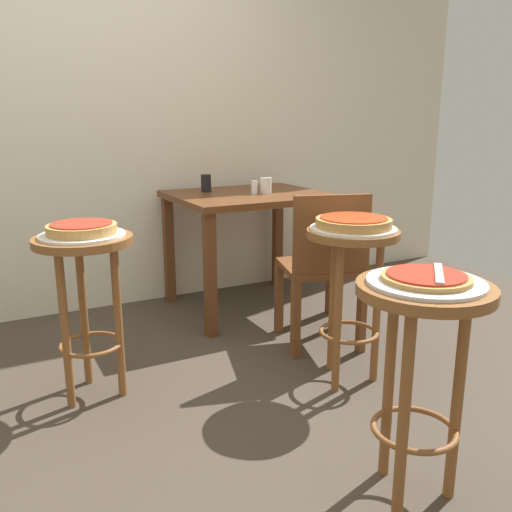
{
  "coord_description": "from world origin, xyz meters",
  "views": [
    {
      "loc": [
        -0.62,
        -1.9,
        1.22
      ],
      "look_at": [
        0.41,
        0.04,
        0.66
      ],
      "focal_mm": 38.2,
      "sensor_mm": 36.0,
      "label": 1
    }
  ],
  "objects_px": {
    "stool_foreground": "(421,341)",
    "cup_far_edge": "(206,183)",
    "pizza_foreground": "(426,277)",
    "pizza_leftside": "(82,228)",
    "condiment_shaker": "(254,187)",
    "cup_near_edge": "(266,185)",
    "serving_plate_foreground": "(426,282)",
    "pizza_middle": "(353,222)",
    "dining_table": "(248,211)",
    "wooden_chair": "(324,264)",
    "stool_middle": "(351,269)",
    "serving_plate_middle": "(353,228)",
    "serving_plate_leftside": "(82,235)",
    "stool_leftside": "(86,278)",
    "pizza_server_knife": "(439,273)"
  },
  "relations": [
    {
      "from": "serving_plate_foreground",
      "to": "cup_far_edge",
      "type": "bearing_deg",
      "value": 85.47
    },
    {
      "from": "stool_foreground",
      "to": "stool_middle",
      "type": "relative_size",
      "value": 1.0
    },
    {
      "from": "stool_middle",
      "to": "stool_leftside",
      "type": "bearing_deg",
      "value": 159.23
    },
    {
      "from": "stool_foreground",
      "to": "condiment_shaker",
      "type": "bearing_deg",
      "value": 78.15
    },
    {
      "from": "pizza_middle",
      "to": "condiment_shaker",
      "type": "distance_m",
      "value": 1.09
    },
    {
      "from": "condiment_shaker",
      "to": "wooden_chair",
      "type": "distance_m",
      "value": 0.78
    },
    {
      "from": "stool_middle",
      "to": "pizza_foreground",
      "type": "bearing_deg",
      "value": -112.48
    },
    {
      "from": "serving_plate_middle",
      "to": "pizza_middle",
      "type": "height_order",
      "value": "pizza_middle"
    },
    {
      "from": "serving_plate_middle",
      "to": "pizza_leftside",
      "type": "distance_m",
      "value": 1.17
    },
    {
      "from": "pizza_middle",
      "to": "pizza_leftside",
      "type": "xyz_separation_m",
      "value": [
        -1.1,
        0.42,
        -0.0
      ]
    },
    {
      "from": "serving_plate_middle",
      "to": "serving_plate_leftside",
      "type": "bearing_deg",
      "value": 159.23
    },
    {
      "from": "dining_table",
      "to": "condiment_shaker",
      "type": "xyz_separation_m",
      "value": [
        0.01,
        -0.06,
        0.16
      ]
    },
    {
      "from": "serving_plate_leftside",
      "to": "wooden_chair",
      "type": "xyz_separation_m",
      "value": [
        1.21,
        -0.03,
        -0.27
      ]
    },
    {
      "from": "pizza_middle",
      "to": "stool_leftside",
      "type": "distance_m",
      "value": 1.19
    },
    {
      "from": "pizza_middle",
      "to": "stool_leftside",
      "type": "bearing_deg",
      "value": 159.23
    },
    {
      "from": "serving_plate_foreground",
      "to": "cup_near_edge",
      "type": "distance_m",
      "value": 1.91
    },
    {
      "from": "serving_plate_leftside",
      "to": "pizza_leftside",
      "type": "bearing_deg",
      "value": 0.0
    },
    {
      "from": "stool_foreground",
      "to": "cup_far_edge",
      "type": "xyz_separation_m",
      "value": [
        0.17,
        2.09,
        0.26
      ]
    },
    {
      "from": "serving_plate_leftside",
      "to": "cup_far_edge",
      "type": "distance_m",
      "value": 1.31
    },
    {
      "from": "stool_leftside",
      "to": "cup_far_edge",
      "type": "bearing_deg",
      "value": 43.87
    },
    {
      "from": "pizza_middle",
      "to": "pizza_leftside",
      "type": "distance_m",
      "value": 1.17
    },
    {
      "from": "serving_plate_leftside",
      "to": "cup_near_edge",
      "type": "xyz_separation_m",
      "value": [
        1.25,
        0.67,
        0.07
      ]
    },
    {
      "from": "pizza_leftside",
      "to": "condiment_shaker",
      "type": "distance_m",
      "value": 1.34
    },
    {
      "from": "cup_far_edge",
      "to": "condiment_shaker",
      "type": "relative_size",
      "value": 1.33
    },
    {
      "from": "serving_plate_middle",
      "to": "cup_near_edge",
      "type": "distance_m",
      "value": 1.1
    },
    {
      "from": "stool_foreground",
      "to": "serving_plate_leftside",
      "type": "height_order",
      "value": "serving_plate_leftside"
    },
    {
      "from": "pizza_middle",
      "to": "serving_plate_leftside",
      "type": "xyz_separation_m",
      "value": [
        -1.1,
        0.42,
        -0.03
      ]
    },
    {
      "from": "condiment_shaker",
      "to": "cup_near_edge",
      "type": "bearing_deg",
      "value": 3.88
    },
    {
      "from": "cup_far_edge",
      "to": "serving_plate_foreground",
      "type": "bearing_deg",
      "value": -94.53
    },
    {
      "from": "serving_plate_foreground",
      "to": "pizza_middle",
      "type": "height_order",
      "value": "pizza_middle"
    },
    {
      "from": "stool_leftside",
      "to": "wooden_chair",
      "type": "xyz_separation_m",
      "value": [
        1.21,
        -0.03,
        -0.08
      ]
    },
    {
      "from": "stool_leftside",
      "to": "condiment_shaker",
      "type": "height_order",
      "value": "condiment_shaker"
    },
    {
      "from": "condiment_shaker",
      "to": "serving_plate_foreground",
      "type": "bearing_deg",
      "value": -101.85
    },
    {
      "from": "pizza_foreground",
      "to": "dining_table",
      "type": "distance_m",
      "value": 1.95
    },
    {
      "from": "condiment_shaker",
      "to": "cup_far_edge",
      "type": "bearing_deg",
      "value": 132.42
    },
    {
      "from": "stool_middle",
      "to": "cup_near_edge",
      "type": "xyz_separation_m",
      "value": [
        0.15,
        1.09,
        0.26
      ]
    },
    {
      "from": "pizza_server_knife",
      "to": "cup_far_edge",
      "type": "bearing_deg",
      "value": 40.46
    },
    {
      "from": "pizza_foreground",
      "to": "pizza_leftside",
      "type": "height_order",
      "value": "pizza_leftside"
    },
    {
      "from": "cup_far_edge",
      "to": "wooden_chair",
      "type": "relative_size",
      "value": 0.13
    },
    {
      "from": "stool_foreground",
      "to": "dining_table",
      "type": "relative_size",
      "value": 0.78
    },
    {
      "from": "serving_plate_middle",
      "to": "cup_far_edge",
      "type": "relative_size",
      "value": 3.45
    },
    {
      "from": "pizza_server_knife",
      "to": "stool_foreground",
      "type": "bearing_deg",
      "value": 100.45
    },
    {
      "from": "stool_middle",
      "to": "serving_plate_leftside",
      "type": "height_order",
      "value": "serving_plate_leftside"
    },
    {
      "from": "stool_foreground",
      "to": "pizza_foreground",
      "type": "xyz_separation_m",
      "value": [
        0.0,
        -0.0,
        0.21
      ]
    },
    {
      "from": "dining_table",
      "to": "serving_plate_leftside",
      "type": "bearing_deg",
      "value": -147.76
    },
    {
      "from": "pizza_server_knife",
      "to": "serving_plate_foreground",
      "type": "bearing_deg",
      "value": 100.45
    },
    {
      "from": "serving_plate_leftside",
      "to": "pizza_server_knife",
      "type": "bearing_deg",
      "value": -55.97
    },
    {
      "from": "stool_middle",
      "to": "wooden_chair",
      "type": "xyz_separation_m",
      "value": [
        0.12,
        0.38,
        -0.08
      ]
    },
    {
      "from": "pizza_leftside",
      "to": "pizza_server_knife",
      "type": "relative_size",
      "value": 1.31
    },
    {
      "from": "wooden_chair",
      "to": "stool_leftside",
      "type": "bearing_deg",
      "value": 178.46
    }
  ]
}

